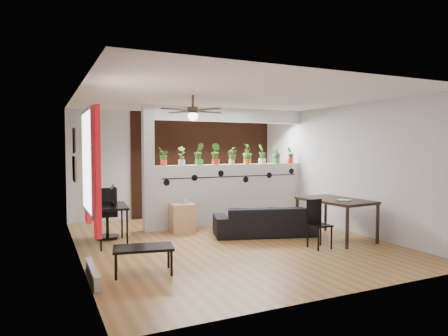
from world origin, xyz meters
TOP-DOWN VIEW (x-y plane):
  - room_shell at (0.00, 0.00)m, footprint 6.30×7.10m
  - partition_wall at (0.80, 1.50)m, footprint 3.60×0.18m
  - ceiling_header at (0.80, 1.50)m, footprint 3.60×0.18m
  - pier_column at (-1.11, 1.50)m, footprint 0.22×0.20m
  - brick_panel at (0.80, 2.97)m, footprint 3.90×0.05m
  - vine_decal at (0.80, 1.40)m, footprint 3.31×0.01m
  - window_assembly at (-2.56, -1.20)m, footprint 0.09×1.30m
  - baseboard_heater at (-2.54, -1.20)m, footprint 0.08×1.00m
  - corkboard at (-2.58, 0.95)m, footprint 0.03×0.60m
  - framed_art at (-2.58, 0.90)m, footprint 0.03×0.34m
  - ceiling_fan at (-0.80, -0.30)m, footprint 1.19×1.19m
  - potted_plant_0 at (-0.78, 1.50)m, footprint 0.19×0.22m
  - potted_plant_1 at (-0.39, 1.50)m, footprint 0.23×0.20m
  - potted_plant_2 at (0.01, 1.50)m, footprint 0.29×0.25m
  - potted_plant_3 at (0.41, 1.50)m, footprint 0.28×0.31m
  - potted_plant_4 at (0.80, 1.50)m, footprint 0.16×0.19m
  - potted_plant_5 at (1.20, 1.50)m, footprint 0.25×0.29m
  - potted_plant_6 at (1.59, 1.50)m, footprint 0.30×0.30m
  - potted_plant_7 at (1.99, 1.50)m, footprint 0.22×0.26m
  - potted_plant_8 at (2.38, 1.50)m, footprint 0.20×0.17m
  - sofa at (0.87, 0.17)m, footprint 2.02×1.27m
  - cube_shelf at (-0.49, 1.16)m, footprint 0.50×0.45m
  - cup at (-0.44, 1.16)m, footprint 0.16×0.16m
  - computer_desk at (-1.98, 0.68)m, footprint 0.59×1.01m
  - monitor at (-1.98, 0.83)m, footprint 0.33×0.09m
  - office_chair at (-1.98, 1.22)m, footprint 0.48×0.48m
  - dining_table at (1.92, -0.68)m, footprint 0.95×1.45m
  - book at (1.82, -0.98)m, footprint 0.26×0.28m
  - folding_chair at (1.19, -1.05)m, footprint 0.34×0.34m
  - coffee_table at (-1.87, -1.22)m, footprint 0.88×0.59m

SIDE VIEW (x-z plane):
  - baseboard_heater at x=-2.54m, z-range 0.00..0.18m
  - sofa at x=0.87m, z-range 0.00..0.55m
  - cube_shelf at x=-0.49m, z-range 0.00..0.58m
  - coffee_table at x=-1.87m, z-range 0.15..0.52m
  - office_chair at x=-1.98m, z-range -0.05..0.88m
  - folding_chair at x=1.19m, z-range 0.08..0.90m
  - cup at x=-0.44m, z-range 0.58..0.68m
  - computer_desk at x=-1.98m, z-range 0.28..0.99m
  - partition_wall at x=0.80m, z-range 0.00..1.35m
  - dining_table at x=1.92m, z-range 0.30..1.06m
  - book at x=1.82m, z-range 0.76..0.78m
  - monitor at x=-1.98m, z-range 0.70..0.89m
  - vine_decal at x=0.80m, z-range 0.93..1.23m
  - room_shell at x=0.00m, z-range -0.15..2.75m
  - pier_column at x=-1.11m, z-range 0.00..2.60m
  - brick_panel at x=0.80m, z-range 0.00..2.60m
  - corkboard at x=-2.58m, z-range 1.12..1.58m
  - window_assembly at x=-2.56m, z-range 0.73..2.28m
  - potted_plant_0 at x=-0.78m, z-range 1.36..1.74m
  - potted_plant_4 at x=0.80m, z-range 1.36..1.74m
  - potted_plant_8 at x=2.38m, z-range 1.36..1.75m
  - potted_plant_1 at x=-0.39m, z-range 1.36..1.77m
  - potted_plant_7 at x=1.99m, z-range 1.36..1.79m
  - potted_plant_6 at x=1.59m, z-range 1.36..1.82m
  - potted_plant_5 at x=1.20m, z-range 1.36..1.83m
  - potted_plant_3 at x=0.41m, z-range 1.36..1.84m
  - potted_plant_2 at x=0.01m, z-range 1.36..1.84m
  - framed_art at x=-2.58m, z-range 1.63..2.07m
  - ceiling_fan at x=-0.80m, z-range 2.10..2.53m
  - ceiling_header at x=0.80m, z-range 2.30..2.60m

